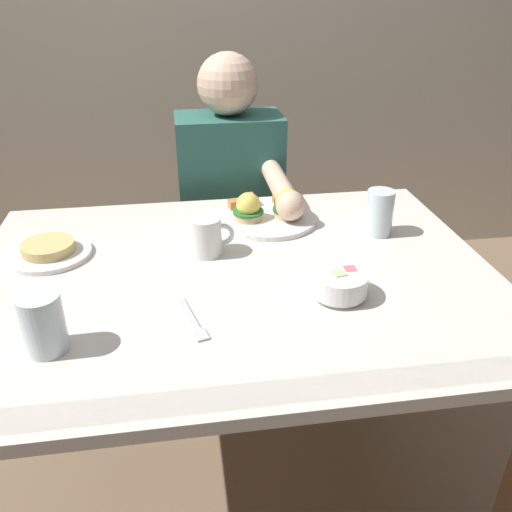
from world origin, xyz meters
The scene contains 10 objects.
ground_plane centered at (0.00, 0.00, 0.00)m, with size 6.00×6.00×0.00m, color #7F664C.
dining_table centered at (0.00, 0.00, 0.63)m, with size 1.20×0.90×0.74m.
eggs_benedict_plate centered at (0.13, 0.27, 0.77)m, with size 0.27×0.27×0.09m.
fruit_bowl centered at (0.21, -0.13, 0.77)m, with size 0.12×0.12×0.06m.
coffee_mug centered at (-0.06, 0.11, 0.79)m, with size 0.11×0.08×0.09m.
fork centered at (-0.10, -0.18, 0.74)m, with size 0.06×0.15×0.00m.
water_glass_near centered at (0.39, 0.15, 0.79)m, with size 0.07×0.07×0.12m.
water_glass_far centered at (-0.37, -0.23, 0.79)m, with size 0.08×0.08×0.12m.
side_plate centered at (-0.43, 0.15, 0.75)m, with size 0.20×0.20×0.04m.
diner_person centered at (0.06, 0.60, 0.65)m, with size 0.34×0.54×1.14m.
Camera 1 is at (-0.11, -1.05, 1.35)m, focal length 37.29 mm.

